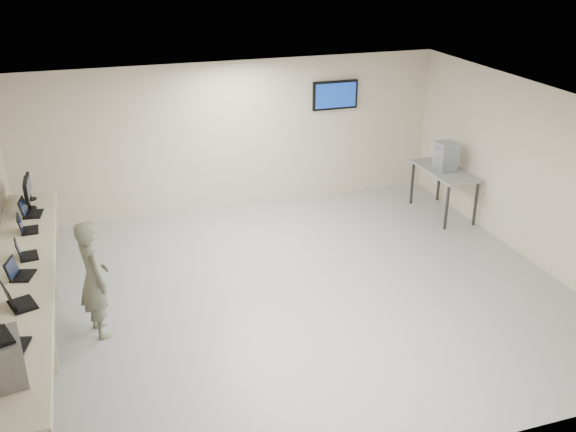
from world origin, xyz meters
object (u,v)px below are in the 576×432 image
object	(u,v)px
workbench	(24,280)
equipment_box	(0,361)
side_table	(445,173)
soldier	(94,279)

from	to	relation	value
workbench	equipment_box	bearing A→B (deg)	-91.64
equipment_box	side_table	world-z (taller)	equipment_box
equipment_box	side_table	size ratio (longest dim) A/B	0.33
equipment_box	soldier	distance (m)	2.22
equipment_box	side_table	bearing A→B (deg)	20.46
equipment_box	workbench	bearing A→B (deg)	79.35
workbench	side_table	size ratio (longest dim) A/B	4.06
workbench	soldier	bearing A→B (deg)	-13.03
equipment_box	soldier	xyz separation A→B (m)	(0.91, 2.00, -0.34)
side_table	workbench	bearing A→B (deg)	-165.16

